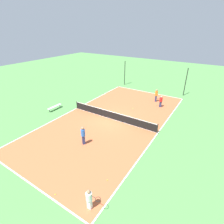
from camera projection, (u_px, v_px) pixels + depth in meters
ground_plane at (112, 119)px, 19.70m from camera, size 80.00×80.00×0.00m
court_surface at (112, 119)px, 19.69m from camera, size 10.78×21.12×0.02m
tennis_net at (112, 115)px, 19.47m from camera, size 10.58×0.10×0.97m
bench at (55, 107)px, 21.75m from camera, size 0.36×1.99×0.45m
player_near_white at (89, 198)px, 9.71m from camera, size 0.95×0.40×1.45m
player_center_orange at (156, 95)px, 23.77m from camera, size 0.48×0.48×1.77m
player_coach_red at (161, 101)px, 22.21m from camera, size 0.98×0.72×1.53m
player_near_blue at (83, 134)px, 15.08m from camera, size 0.51×0.51×1.77m
tennis_ball_left_sideline at (107, 180)px, 11.85m from camera, size 0.07×0.07×0.07m
tennis_ball_far_baseline at (81, 134)px, 16.85m from camera, size 0.07×0.07×0.07m
tennis_ball_near_net at (55, 194)px, 10.84m from camera, size 0.07×0.07×0.07m
tennis_ball_midcourt at (133, 108)px, 22.18m from camera, size 0.07×0.07×0.07m
fence_post_back_left at (125, 73)px, 30.37m from camera, size 0.12×0.12×4.11m
fence_post_back_right at (186, 82)px, 25.49m from camera, size 0.12×0.12×4.11m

